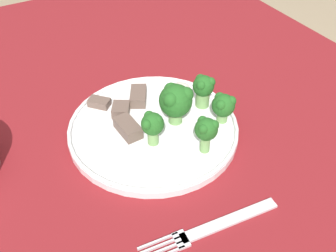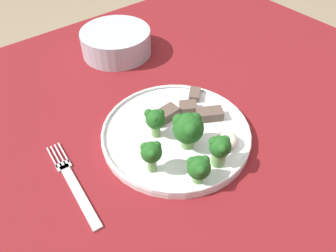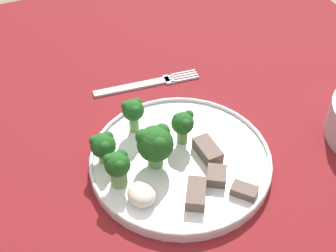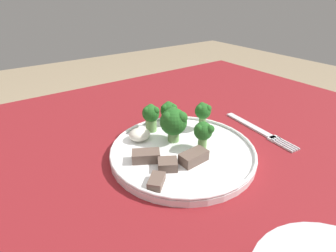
% 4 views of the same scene
% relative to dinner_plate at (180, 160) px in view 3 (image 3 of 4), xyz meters
% --- Properties ---
extents(table, '(1.18, 0.98, 0.75)m').
position_rel_dinner_plate_xyz_m(table, '(0.01, 0.02, -0.11)').
color(table, maroon).
rests_on(table, ground_plane).
extents(dinner_plate, '(0.27, 0.27, 0.02)m').
position_rel_dinner_plate_xyz_m(dinner_plate, '(0.00, 0.00, 0.00)').
color(dinner_plate, white).
rests_on(dinner_plate, table).
extents(fork, '(0.04, 0.19, 0.00)m').
position_rel_dinner_plate_xyz_m(fork, '(-0.19, 0.02, -0.01)').
color(fork, silver).
rests_on(fork, table).
extents(broccoli_floret_near_rim_left, '(0.03, 0.03, 0.05)m').
position_rel_dinner_plate_xyz_m(broccoli_floret_near_rim_left, '(-0.03, 0.02, 0.04)').
color(broccoli_floret_near_rim_left, '#709E56').
rests_on(broccoli_floret_near_rim_left, dinner_plate).
extents(broccoli_floret_center_left, '(0.05, 0.05, 0.07)m').
position_rel_dinner_plate_xyz_m(broccoli_floret_center_left, '(-0.01, -0.04, 0.04)').
color(broccoli_floret_center_left, '#709E56').
rests_on(broccoli_floret_center_left, dinner_plate).
extents(broccoli_floret_back_left, '(0.04, 0.04, 0.05)m').
position_rel_dinner_plate_xyz_m(broccoli_floret_back_left, '(-0.04, -0.10, 0.03)').
color(broccoli_floret_back_left, '#709E56').
rests_on(broccoli_floret_back_left, dinner_plate).
extents(broccoli_floret_front_left, '(0.03, 0.03, 0.06)m').
position_rel_dinner_plate_xyz_m(broccoli_floret_front_left, '(-0.08, -0.04, 0.04)').
color(broccoli_floret_front_left, '#709E56').
rests_on(broccoli_floret_front_left, dinner_plate).
extents(broccoli_floret_center_back, '(0.04, 0.04, 0.06)m').
position_rel_dinner_plate_xyz_m(broccoli_floret_center_back, '(0.01, -0.10, 0.04)').
color(broccoli_floret_center_back, '#709E56').
rests_on(broccoli_floret_center_back, dinner_plate).
extents(meat_slice_front_slice, '(0.04, 0.04, 0.02)m').
position_rel_dinner_plate_xyz_m(meat_slice_front_slice, '(0.06, 0.03, 0.01)').
color(meat_slice_front_slice, brown).
rests_on(meat_slice_front_slice, dinner_plate).
extents(meat_slice_middle_slice, '(0.05, 0.05, 0.02)m').
position_rel_dinner_plate_xyz_m(meat_slice_middle_slice, '(0.07, -0.01, 0.01)').
color(meat_slice_middle_slice, brown).
rests_on(meat_slice_middle_slice, dinner_plate).
extents(meat_slice_rear_slice, '(0.04, 0.04, 0.01)m').
position_rel_dinner_plate_xyz_m(meat_slice_rear_slice, '(0.09, 0.05, 0.01)').
color(meat_slice_rear_slice, brown).
rests_on(meat_slice_rear_slice, dinner_plate).
extents(meat_slice_edge_slice, '(0.05, 0.03, 0.02)m').
position_rel_dinner_plate_xyz_m(meat_slice_edge_slice, '(0.01, 0.04, 0.01)').
color(meat_slice_edge_slice, brown).
rests_on(meat_slice_edge_slice, dinner_plate).
extents(sauce_dollop, '(0.04, 0.04, 0.02)m').
position_rel_dinner_plate_xyz_m(sauce_dollop, '(0.05, -0.08, 0.01)').
color(sauce_dollop, silver).
rests_on(sauce_dollop, dinner_plate).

